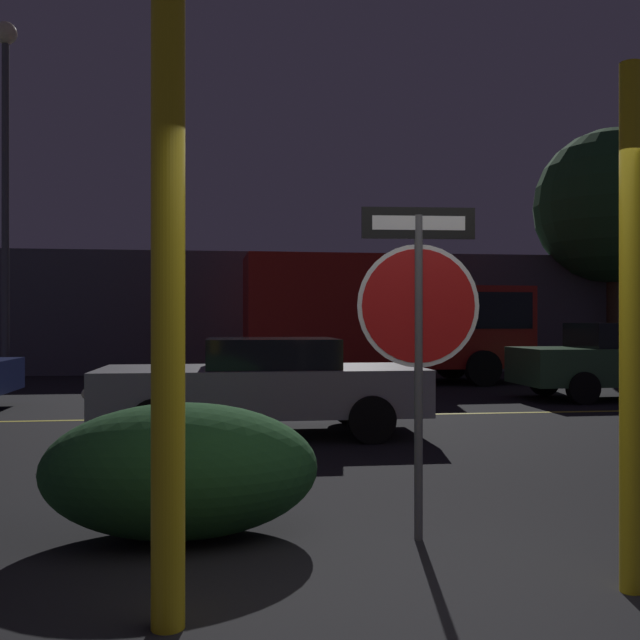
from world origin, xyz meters
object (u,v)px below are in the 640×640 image
Objects in this scene: yellow_pole_left at (168,287)px; hedge_bush_1 at (181,470)px; passing_car_2 at (264,385)px; delivery_truck at (385,317)px; yellow_pole_right at (631,327)px; passing_car_3 at (628,361)px; tree_0 at (612,207)px; street_lamp at (5,146)px; stop_sign at (418,308)px.

yellow_pole_left reaches higher than hedge_bush_1.
passing_car_2 is 8.19m from delivery_truck.
yellow_pole_right is 6.15m from passing_car_2.
passing_car_3 is at bearing 43.31° from delivery_truck.
yellow_pole_right is at bearing -119.37° from tree_0.
tree_0 is at bearing 11.85° from street_lamp.
yellow_pole_right reaches higher than passing_car_3.
yellow_pole_left is 2.57m from yellow_pole_right.
passing_car_3 is at bearing -117.62° from tree_0.
yellow_pole_left is 14.01m from delivery_truck.
tree_0 is at bearing 151.98° from passing_car_3.
yellow_pole_right is 10.85m from passing_car_3.
hedge_bush_1 is at bearing 174.14° from stop_sign.
hedge_bush_1 is 4.54m from passing_car_2.
stop_sign is at bearing 37.34° from yellow_pole_left.
street_lamp is (-12.72, 3.58, 4.70)m from passing_car_3.
tree_0 is (7.65, 3.08, 3.34)m from delivery_truck.
yellow_pole_right is 3.10m from hedge_bush_1.
tree_0 is (3.67, 7.02, 4.22)m from passing_car_3.
hedge_bush_1 is (-1.66, 0.28, -1.15)m from stop_sign.
delivery_truck is at bearing 73.00° from yellow_pole_left.
stop_sign is at bearing -123.60° from tree_0.
yellow_pole_left is 1.14× the size of yellow_pole_right.
delivery_truck is at bearing -24.05° from passing_car_2.
delivery_truck is 0.95× the size of tree_0.
stop_sign is at bearing -13.50° from delivery_truck.
yellow_pole_right is at bearing -31.05° from passing_car_3.
yellow_pole_right is 0.68× the size of passing_car_2.
hedge_bush_1 is at bearing 91.35° from yellow_pole_left.
yellow_pole_left is at bearing 172.76° from passing_car_2.
tree_0 is (10.98, 10.51, 4.29)m from passing_car_2.
street_lamp reaches higher than delivery_truck.
yellow_pole_right is 0.66× the size of passing_car_3.
street_lamp is at bearing 37.54° from passing_car_2.
delivery_truck is 9.55m from street_lamp.
passing_car_2 is 0.53× the size of street_lamp.
stop_sign is 4.91m from passing_car_2.
passing_car_3 is 0.66× the size of delivery_truck.
yellow_pole_left is (-1.62, -1.24, 0.08)m from stop_sign.
passing_car_3 is (7.31, 3.49, 0.07)m from passing_car_2.
tree_0 is (11.75, 16.48, 3.27)m from yellow_pole_left.
yellow_pole_left is 12.47m from passing_car_3.
street_lamp is (-5.41, 7.07, 4.77)m from passing_car_2.
delivery_truck reaches higher than stop_sign.
passing_car_3 is 5.66m from delivery_truck.
stop_sign is at bearing -38.52° from passing_car_3.
yellow_pole_left is 1.74× the size of hedge_bush_1.
passing_car_3 is at bearing 55.46° from stop_sign.
street_lamp reaches higher than stop_sign.
hedge_bush_1 is at bearing 152.27° from yellow_pole_right.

